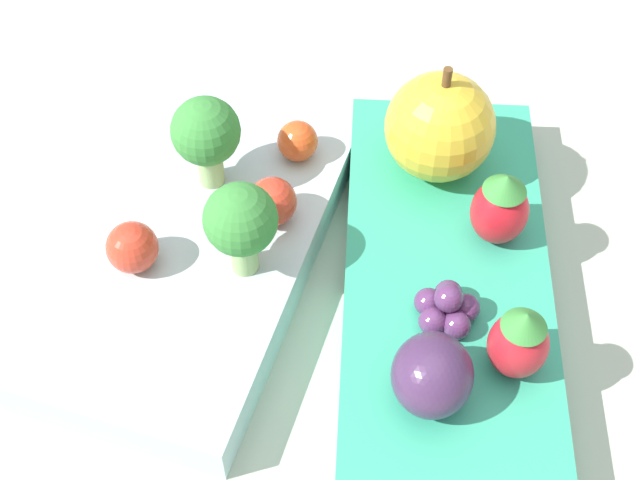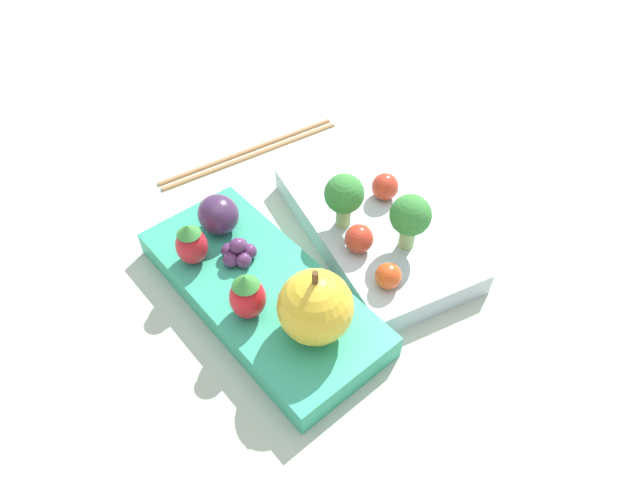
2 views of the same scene
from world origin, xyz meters
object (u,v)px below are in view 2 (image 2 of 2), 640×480
object	(u,v)px
cherry_tomato_1	(385,187)
cherry_tomato_2	(388,276)
strawberry_0	(191,244)
grape_cluster	(238,252)
apple	(315,307)
plum	(218,215)
cherry_tomato_0	(359,239)
broccoli_floret_1	(410,217)
chopsticks_pair	(251,151)
broccoli_floret_0	(344,196)
bento_box_savoury	(374,227)
bento_box_fruit	(260,291)
strawberry_1	(247,296)

from	to	relation	value
cherry_tomato_1	cherry_tomato_2	size ratio (longest dim) A/B	1.16
strawberry_0	grape_cluster	size ratio (longest dim) A/B	1.33
apple	plum	xyz separation A→B (m)	(-0.14, -0.01, -0.01)
cherry_tomato_0	cherry_tomato_1	world-z (taller)	same
broccoli_floret_1	chopsticks_pair	distance (m)	0.23
broccoli_floret_0	cherry_tomato_1	distance (m)	0.06
broccoli_floret_1	apple	size ratio (longest dim) A/B	0.80
plum	bento_box_savoury	bearing A→B (deg)	62.96
broccoli_floret_1	strawberry_0	bearing A→B (deg)	-117.18
broccoli_floret_0	cherry_tomato_0	distance (m)	0.04
broccoli_floret_0	strawberry_0	bearing A→B (deg)	-103.48
bento_box_fruit	cherry_tomato_0	distance (m)	0.09
bento_box_savoury	plum	size ratio (longest dim) A/B	5.68
strawberry_0	plum	world-z (taller)	strawberry_0
cherry_tomato_0	chopsticks_pair	bearing A→B (deg)	-179.12
chopsticks_pair	apple	bearing A→B (deg)	-16.55
broccoli_floret_0	cherry_tomato_1	world-z (taller)	broccoli_floret_0
broccoli_floret_1	chopsticks_pair	size ratio (longest dim) A/B	0.26
cherry_tomato_1	strawberry_0	world-z (taller)	strawberry_0
cherry_tomato_0	plum	world-z (taller)	plum
cherry_tomato_1	strawberry_1	world-z (taller)	strawberry_1
cherry_tomato_1	chopsticks_pair	distance (m)	0.17
cherry_tomato_2	grape_cluster	distance (m)	0.13
bento_box_savoury	bento_box_fruit	size ratio (longest dim) A/B	0.91
cherry_tomato_1	strawberry_1	distance (m)	0.18
bento_box_savoury	broccoli_floret_0	distance (m)	0.05
bento_box_fruit	apple	size ratio (longest dim) A/B	3.60
strawberry_0	strawberry_1	world-z (taller)	strawberry_1
bento_box_fruit	apple	distance (m)	0.08
bento_box_savoury	grape_cluster	world-z (taller)	grape_cluster
cherry_tomato_2	plum	xyz separation A→B (m)	(-0.13, -0.09, 0.01)
grape_cluster	plum	bearing A→B (deg)	176.19
broccoli_floret_0	strawberry_0	distance (m)	0.14
broccoli_floret_0	chopsticks_pair	distance (m)	0.17
strawberry_0	bento_box_fruit	bearing A→B (deg)	33.97
apple	chopsticks_pair	world-z (taller)	apple
broccoli_floret_1	strawberry_0	size ratio (longest dim) A/B	1.31
grape_cluster	broccoli_floret_1	bearing A→B (deg)	63.87
cherry_tomato_1	cherry_tomato_2	distance (m)	0.11
cherry_tomato_2	grape_cluster	xyz separation A→B (m)	(-0.09, -0.09, -0.00)
cherry_tomato_0	plum	bearing A→B (deg)	-133.85
broccoli_floret_1	cherry_tomato_0	world-z (taller)	broccoli_floret_1
cherry_tomato_0	grape_cluster	xyz separation A→B (m)	(-0.04, -0.09, -0.00)
cherry_tomato_0	strawberry_0	bearing A→B (deg)	-117.26
bento_box_fruit	bento_box_savoury	bearing A→B (deg)	94.19
bento_box_savoury	grape_cluster	size ratio (longest dim) A/B	7.08
chopsticks_pair	grape_cluster	bearing A→B (deg)	-30.58
apple	chopsticks_pair	size ratio (longest dim) A/B	0.32
bento_box_savoury	strawberry_0	size ratio (longest dim) A/B	5.31
bento_box_savoury	cherry_tomato_1	world-z (taller)	cherry_tomato_1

